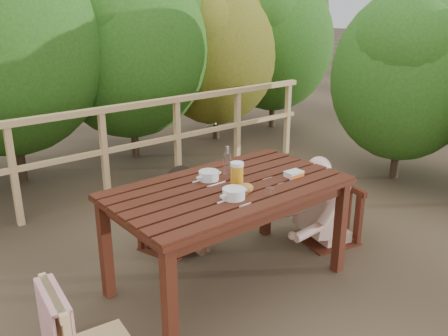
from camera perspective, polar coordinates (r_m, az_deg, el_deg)
ground at (r=3.71m, az=0.50°, el=-13.45°), size 60.00×60.00×0.00m
table at (r=3.51m, az=0.52°, el=-8.14°), size 1.67×0.94×0.77m
chair_left at (r=2.89m, az=-15.72°, el=-13.38°), size 0.53×0.53×0.96m
chair_far at (r=4.02m, az=-6.53°, el=-3.89°), size 0.53×0.53×0.86m
chair_right at (r=4.20m, az=12.36°, el=-2.60°), size 0.56×0.56×0.94m
woman at (r=3.98m, az=-6.76°, el=-1.90°), size 0.61×0.68×1.15m
diner_right at (r=4.17m, az=12.79°, el=-0.27°), size 0.74×0.65×1.29m
railing at (r=5.06m, az=-14.07°, el=1.43°), size 5.60×0.10×1.01m
hedge_row at (r=6.09m, az=-16.76°, el=17.52°), size 6.60×1.60×3.80m
soup_near at (r=3.11m, az=1.17°, el=-3.18°), size 0.25×0.25×0.08m
soup_far at (r=3.44m, az=-1.83°, el=-1.01°), size 0.25×0.25×0.08m
bread_roll at (r=3.22m, az=2.52°, el=-2.49°), size 0.13×0.10×0.07m
beer_glass at (r=3.32m, az=1.56°, el=-0.81°), size 0.09×0.09×0.18m
bottle at (r=3.46m, az=0.41°, el=0.62°), size 0.06×0.06×0.25m
tumbler at (r=3.18m, az=5.49°, el=-2.89°), size 0.06×0.06×0.07m
butter_tub at (r=3.54m, az=8.32°, el=-0.81°), size 0.13×0.10×0.06m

